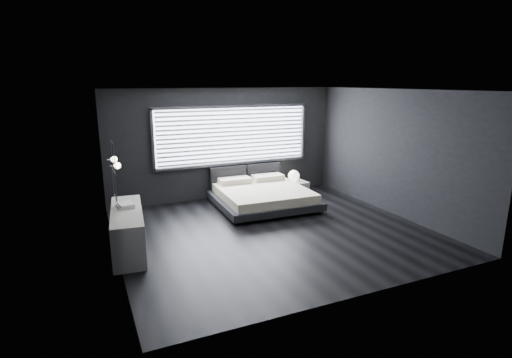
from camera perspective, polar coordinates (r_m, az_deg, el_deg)
name	(u,v)px	position (r m, az deg, el deg)	size (l,w,h in m)	color
room	(274,164)	(7.77, 2.56, 2.21)	(6.04, 6.00, 2.80)	black
window	(234,136)	(10.25, -3.20, 6.22)	(4.14, 0.09, 1.52)	white
headboard	(246,174)	(10.50, -1.45, 0.65)	(1.96, 0.16, 0.52)	black
sconce_near	(117,165)	(7.01, -19.23, 1.83)	(0.18, 0.11, 0.11)	silver
sconce_far	(114,159)	(7.60, -19.65, 2.68)	(0.18, 0.11, 0.11)	silver
wall_art_upper	(113,157)	(6.37, -19.72, 2.95)	(0.01, 0.48, 0.48)	#47474C
wall_art_lower	(114,184)	(6.71, -19.58, -0.64)	(0.01, 0.48, 0.48)	#47474C
bed	(263,196)	(9.65, 0.97, -2.37)	(2.32, 2.22, 0.58)	black
nightstand	(294,188)	(10.66, 5.46, -1.33)	(0.64, 0.53, 0.37)	silver
orb_lamp	(294,176)	(10.62, 5.41, 0.47)	(0.30, 0.30, 0.30)	white
dresser	(128,230)	(7.52, -17.81, -6.98)	(0.72, 1.93, 0.76)	silver
book_stack	(125,205)	(7.57, -18.15, -3.57)	(0.30, 0.39, 0.07)	silver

